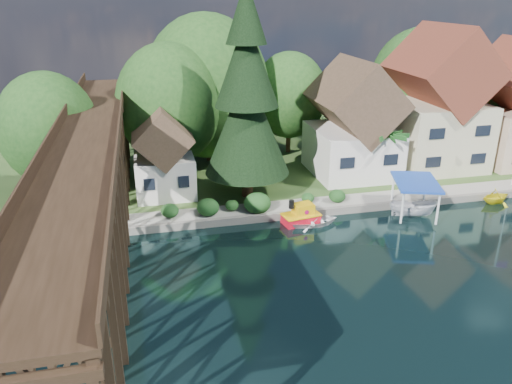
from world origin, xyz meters
TOP-DOWN VIEW (x-y plane):
  - ground at (0.00, 0.00)m, footprint 140.00×140.00m
  - bank at (0.00, 34.00)m, footprint 140.00×52.00m
  - seawall at (4.00, 8.00)m, footprint 60.00×0.40m
  - promenade at (6.00, 9.30)m, footprint 50.00×2.60m
  - trestle_bridge at (-16.00, 5.17)m, footprint 4.12×44.18m
  - house_left at (7.00, 16.00)m, footprint 7.64×8.64m
  - house_center at (16.00, 16.50)m, footprint 8.65×9.18m
  - shed at (-11.00, 14.50)m, footprint 5.09×5.40m
  - bg_trees at (1.00, 21.25)m, footprint 49.90×13.30m
  - shrubs at (-4.60, 9.26)m, footprint 15.76×2.47m
  - conifer at (-4.09, 12.44)m, footprint 7.18×7.18m
  - palm_tree at (8.86, 12.49)m, footprint 4.59×4.59m
  - tugboat at (-0.88, 7.05)m, footprint 3.19×2.10m
  - boat_white_a at (0.04, 6.59)m, footprint 3.87×2.78m
  - boat_canopy at (8.39, 6.25)m, footprint 4.56×5.54m
  - boat_yellow at (16.81, 7.11)m, footprint 3.10×2.78m

SIDE VIEW (x-z plane):
  - ground at x=0.00m, z-range 0.00..0.00m
  - bank at x=0.00m, z-range 0.00..0.50m
  - seawall at x=4.00m, z-range 0.00..0.62m
  - boat_white_a at x=0.04m, z-range 0.00..0.80m
  - promenade at x=6.00m, z-range 0.50..0.56m
  - tugboat at x=-0.88m, z-range -0.43..1.71m
  - boat_yellow at x=16.81m, z-range 0.00..1.47m
  - shrubs at x=-4.60m, z-range 0.38..2.08m
  - boat_canopy at x=8.39m, z-range -0.22..2.86m
  - shed at x=-11.00m, z-range -0.10..7.75m
  - palm_tree at x=8.86m, z-range 2.42..7.56m
  - house_left at x=7.00m, z-range -0.37..10.65m
  - trestle_bridge at x=-16.00m, z-range 0.70..10.00m
  - house_center at x=16.00m, z-range -0.53..13.36m
  - bg_trees at x=1.00m, z-range 2.00..12.57m
  - conifer at x=-4.09m, z-range 0.17..17.86m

